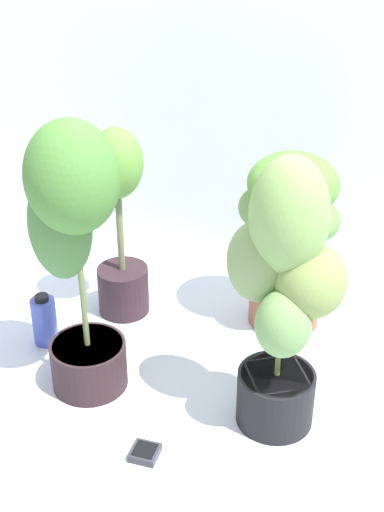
# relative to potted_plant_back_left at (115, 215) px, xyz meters

# --- Properties ---
(ground_plane) EXTENTS (8.00, 8.00, 0.00)m
(ground_plane) POSITION_rel_potted_plant_back_left_xyz_m (0.31, -0.37, -0.40)
(ground_plane) COLOR silver
(ground_plane) RESTS_ON ground
(mylar_back_wall) EXTENTS (3.20, 0.01, 2.00)m
(mylar_back_wall) POSITION_rel_potted_plant_back_left_xyz_m (0.31, 0.49, 0.60)
(mylar_back_wall) COLOR silver
(mylar_back_wall) RESTS_ON ground
(potted_plant_back_left) EXTENTS (0.32, 0.26, 0.74)m
(potted_plant_back_left) POSITION_rel_potted_plant_back_left_xyz_m (0.00, 0.00, 0.00)
(potted_plant_back_left) COLOR #2F1E23
(potted_plant_back_left) RESTS_ON ground
(potted_plant_front_right) EXTENTS (0.41, 0.33, 0.87)m
(potted_plant_front_right) POSITION_rel_potted_plant_back_left_xyz_m (0.63, -0.52, 0.07)
(potted_plant_front_right) COLOR black
(potted_plant_front_right) RESTS_ON ground
(potted_plant_front_left) EXTENTS (0.39, 0.38, 0.91)m
(potted_plant_front_left) POSITION_rel_potted_plant_back_left_xyz_m (0.00, -0.44, 0.15)
(potted_plant_front_left) COLOR #2E1E20
(potted_plant_front_left) RESTS_ON ground
(potted_plant_back_right) EXTENTS (0.41, 0.41, 0.66)m
(potted_plant_back_right) POSITION_rel_potted_plant_back_left_xyz_m (0.62, 0.03, -0.01)
(potted_plant_back_right) COLOR #93553D
(potted_plant_back_right) RESTS_ON ground
(hygrometer_box) EXTENTS (0.09, 0.09, 0.03)m
(hygrometer_box) POSITION_rel_potted_plant_back_left_xyz_m (0.27, -0.73, -0.39)
(hygrometer_box) COLOR #303139
(hygrometer_box) RESTS_ON ground
(nutrient_bottle) EXTENTS (0.09, 0.09, 0.20)m
(nutrient_bottle) POSITION_rel_potted_plant_back_left_xyz_m (-0.20, -0.25, -0.31)
(nutrient_bottle) COLOR #485CC3
(nutrient_bottle) RESTS_ON ground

